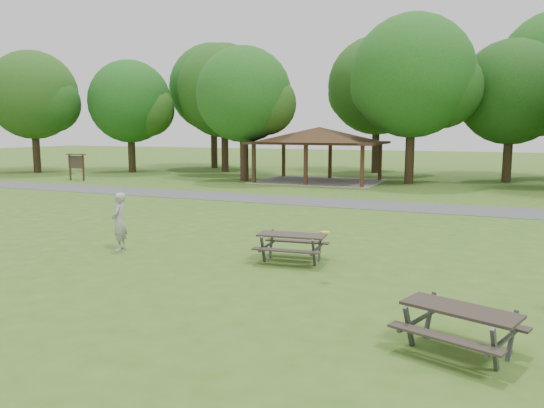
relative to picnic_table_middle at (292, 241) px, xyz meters
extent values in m
plane|color=#395F1B|center=(-2.33, -2.25, -0.59)|extent=(160.00, 160.00, 0.00)
cube|color=#49494C|center=(-2.33, 11.75, -0.58)|extent=(120.00, 3.20, 0.02)
cube|color=#362113|center=(-10.03, 19.05, 0.71)|extent=(0.22, 0.22, 2.60)
cube|color=#3D2716|center=(-10.03, 24.45, 0.71)|extent=(0.22, 0.22, 2.60)
cube|color=#3C2016|center=(-6.33, 19.05, 0.71)|extent=(0.22, 0.22, 2.60)
cube|color=#3A2515|center=(-6.33, 24.45, 0.71)|extent=(0.22, 0.22, 2.60)
cube|color=#3E2216|center=(-2.63, 19.05, 0.71)|extent=(0.22, 0.22, 2.60)
cube|color=#352013|center=(-2.63, 24.45, 0.71)|extent=(0.22, 0.22, 2.60)
cube|color=#372016|center=(-6.33, 21.75, 2.09)|extent=(8.60, 6.60, 0.16)
pyramid|color=#342215|center=(-6.33, 21.75, 2.67)|extent=(7.01, 7.01, 1.00)
cube|color=gray|center=(-6.33, 21.75, -0.57)|extent=(8.40, 6.40, 0.03)
cube|color=#392115|center=(-22.93, 15.75, 0.31)|extent=(0.10, 0.10, 1.80)
cube|color=#3A1E15|center=(-21.73, 15.75, 0.31)|extent=(0.10, 0.10, 1.80)
cube|color=#2F2822|center=(-22.33, 15.75, 0.71)|extent=(1.40, 0.06, 0.90)
cube|color=#372316|center=(-22.33, 15.75, 1.26)|extent=(1.60, 0.30, 0.06)
cylinder|color=black|center=(-30.33, 19.75, 1.25)|extent=(0.60, 0.60, 3.67)
sphere|color=#1C4714|center=(-30.33, 19.75, 5.79)|extent=(7.20, 7.20, 7.20)
sphere|color=#154112|center=(-28.71, 20.05, 5.07)|extent=(4.68, 4.68, 4.68)
sphere|color=#1A4313|center=(-31.77, 19.55, 5.25)|extent=(4.32, 4.32, 4.32)
cylinder|color=black|center=(-23.33, 23.25, 1.08)|extent=(0.60, 0.60, 3.32)
sphere|color=#154B16|center=(-23.33, 23.25, 5.29)|extent=(6.80, 6.80, 6.80)
sphere|color=#1E4A15|center=(-21.80, 23.55, 4.61)|extent=(4.42, 4.42, 4.42)
sphere|color=#183F12|center=(-24.69, 23.05, 4.78)|extent=(4.08, 4.08, 4.08)
cylinder|color=#301D15|center=(-16.33, 26.75, 1.34)|extent=(0.60, 0.60, 3.85)
sphere|color=#194513|center=(-16.33, 26.75, 6.19)|extent=(7.80, 7.80, 7.80)
sphere|color=#1E4714|center=(-14.58, 27.05, 5.41)|extent=(5.07, 5.07, 5.07)
sphere|color=#1E4C15|center=(-17.89, 26.55, 5.60)|extent=(4.68, 4.68, 4.68)
cylinder|color=#321F16|center=(-11.33, 20.25, 1.16)|extent=(0.60, 0.60, 3.50)
sphere|color=#174D16|center=(-11.33, 20.25, 5.39)|extent=(6.60, 6.60, 6.60)
sphere|color=#1E4614|center=(-9.85, 20.55, 4.73)|extent=(4.29, 4.29, 4.29)
sphere|color=#164513|center=(-12.65, 20.05, 4.89)|extent=(3.96, 3.96, 3.96)
cylinder|color=black|center=(-0.33, 22.75, 1.43)|extent=(0.60, 0.60, 4.02)
sphere|color=#174E16|center=(-0.33, 22.75, 6.44)|extent=(8.00, 8.00, 8.00)
sphere|color=#174413|center=(1.47, 23.05, 5.64)|extent=(5.20, 5.20, 5.20)
sphere|color=#174D16|center=(-1.93, 22.55, 5.84)|extent=(4.80, 4.80, 4.80)
cylinder|color=#302015|center=(5.67, 26.25, 1.13)|extent=(0.60, 0.60, 3.43)
sphere|color=#143F12|center=(5.67, 26.25, 5.47)|extent=(7.00, 7.00, 7.00)
sphere|color=#1E4814|center=(7.24, 26.55, 4.77)|extent=(4.55, 4.55, 4.55)
sphere|color=#174D16|center=(4.27, 26.05, 4.94)|extent=(4.20, 4.20, 4.20)
cylinder|color=black|center=(-19.33, 30.25, 1.60)|extent=(0.60, 0.60, 4.38)
sphere|color=#154A15|center=(-19.33, 30.25, 6.79)|extent=(8.00, 8.00, 8.00)
sphere|color=#184012|center=(-17.53, 30.55, 5.99)|extent=(5.20, 5.20, 5.20)
sphere|color=#1D4E16|center=(-20.93, 30.05, 6.19)|extent=(4.80, 4.80, 4.80)
cylinder|color=black|center=(-4.33, 30.75, 1.48)|extent=(0.60, 0.60, 4.13)
sphere|color=#194413|center=(-4.33, 30.75, 6.54)|extent=(8.00, 8.00, 8.00)
sphere|color=#144614|center=(-2.53, 31.05, 5.74)|extent=(5.20, 5.20, 5.20)
sphere|color=#1A4B15|center=(-5.93, 30.55, 5.94)|extent=(4.80, 4.80, 4.80)
sphere|color=#163F12|center=(6.99, 29.55, 6.48)|extent=(5.04, 5.04, 5.04)
cube|color=#312824|center=(0.00, 0.00, 0.16)|extent=(1.90, 0.91, 0.05)
cube|color=#2C2420|center=(0.06, -0.60, -0.14)|extent=(1.85, 0.45, 0.04)
cube|color=#2E2621|center=(-0.06, 0.60, -0.14)|extent=(1.85, 0.45, 0.04)
cube|color=#404043|center=(-0.66, -0.45, -0.21)|extent=(0.10, 0.39, 0.80)
cube|color=#404143|center=(-0.74, 0.31, -0.21)|extent=(0.10, 0.39, 0.80)
cube|color=#3B3B3E|center=(-0.70, -0.07, -0.18)|extent=(0.22, 1.49, 0.05)
cube|color=#3E3E40|center=(0.74, -0.31, -0.21)|extent=(0.10, 0.39, 0.80)
cube|color=#454547|center=(0.66, 0.45, -0.21)|extent=(0.10, 0.39, 0.80)
cube|color=#39393B|center=(0.70, 0.07, -0.18)|extent=(0.22, 1.49, 0.05)
cube|color=#2A231E|center=(4.65, -4.54, 0.15)|extent=(1.95, 1.27, 0.05)
cube|color=#2D2620|center=(4.45, -5.10, -0.15)|extent=(1.80, 0.83, 0.04)
cube|color=#2B251F|center=(4.84, -3.97, -0.15)|extent=(1.80, 0.83, 0.04)
cube|color=#3D3D3F|center=(3.87, -4.67, -0.22)|extent=(0.18, 0.38, 0.79)
cube|color=#3B3B3D|center=(4.11, -3.95, -0.22)|extent=(0.18, 0.38, 0.79)
cube|color=#39383B|center=(3.99, -4.31, -0.19)|extent=(0.53, 1.41, 0.05)
cube|color=#47474A|center=(5.18, -5.12, -0.22)|extent=(0.18, 0.38, 0.79)
cube|color=#3B3B3D|center=(5.43, -4.41, -0.22)|extent=(0.18, 0.38, 0.79)
cube|color=#3F3F41|center=(5.30, -4.76, -0.19)|extent=(0.53, 1.41, 0.05)
cylinder|color=yellow|center=(1.35, -1.32, 0.59)|extent=(0.31, 0.31, 0.02)
imported|color=#9E9EA1|center=(-5.27, -0.70, 0.29)|extent=(0.62, 0.74, 1.74)
camera|label=1|loc=(5.07, -13.28, 3.03)|focal=35.00mm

